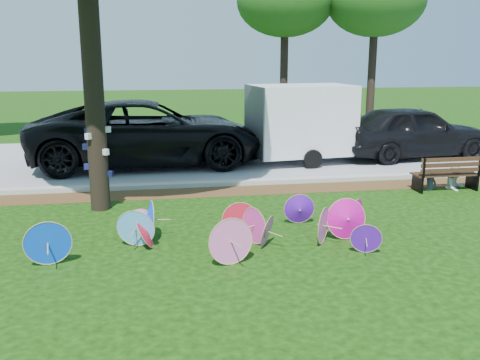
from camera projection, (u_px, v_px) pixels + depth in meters
The scene contains 11 objects.
ground at pixel (230, 256), 9.46m from camera, with size 90.00×90.00×0.00m, color black.
mulch_strip at pixel (205, 192), 13.78m from camera, with size 90.00×1.00×0.01m, color #472D16.
curb at pixel (203, 184), 14.44m from camera, with size 90.00×0.30×0.12m, color #B7B5AD.
street at pixel (192, 157), 18.44m from camera, with size 90.00×8.00×0.01m, color gray.
parasol_pile at pixel (232, 226), 9.95m from camera, with size 6.54×2.17×0.82m.
black_van at pixel (149, 133), 16.99m from camera, with size 3.43×7.44×2.07m, color black.
dark_pickup at pixel (413, 132), 18.18m from camera, with size 2.13×5.29×1.80m, color black.
cargo_trailer at pixel (301, 120), 17.28m from camera, with size 3.16×2.00×2.81m, color white.
park_bench at pixel (445, 173), 13.96m from camera, with size 1.74×0.66×0.91m, color black, non-canonical shape.
person_left at pixel (432, 170), 13.94m from camera, with size 0.39×0.25×1.06m, color #3B4451.
person_right at pixel (457, 166), 14.03m from camera, with size 0.61×0.48×1.26m, color silver.
Camera 1 is at (-1.26, -8.80, 3.50)m, focal length 40.00 mm.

